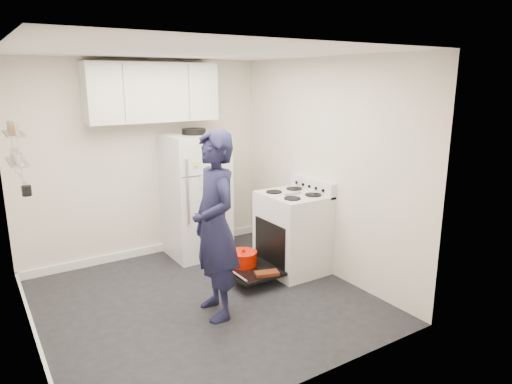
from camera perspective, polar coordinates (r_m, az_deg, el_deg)
room at (r=4.53m, az=-7.53°, el=0.42°), size 3.21×3.21×2.51m
electric_range at (r=5.48m, az=4.49°, el=-5.14°), size 0.66×0.76×1.10m
open_oven_door at (r=5.30m, az=-1.16°, el=-8.91°), size 0.55×0.72×0.24m
refrigerator at (r=5.93m, az=-7.52°, el=-0.39°), size 0.72×0.74×1.65m
upper_cabinets at (r=5.75m, az=-12.78°, el=12.06°), size 1.60×0.33×0.70m
wall_shelf_rack at (r=4.50m, az=-27.84°, el=4.92°), size 0.14×0.60×0.61m
person at (r=4.33m, az=-5.16°, el=-4.25°), size 0.51×0.71×1.82m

